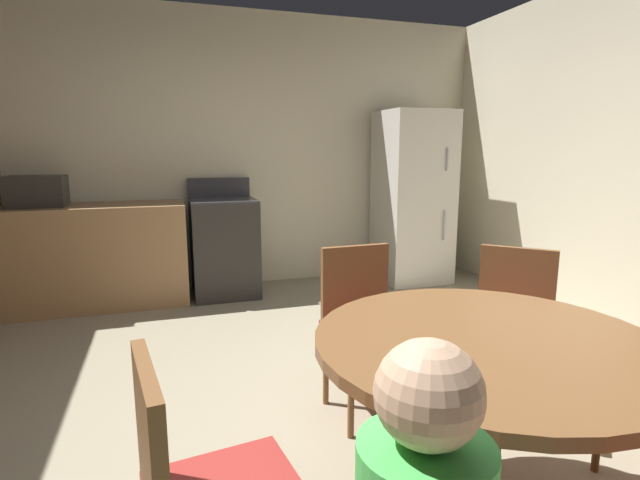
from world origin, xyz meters
TOP-DOWN VIEW (x-y plane):
  - ground_plane at (0.00, 0.00)m, footprint 14.00×14.00m
  - wall_back at (0.00, 2.89)m, footprint 5.52×0.12m
  - kitchen_counter at (-1.48, 2.49)m, footprint 1.96×0.60m
  - oven_range at (-0.15, 2.50)m, footprint 0.60×0.60m
  - refrigerator at (1.80, 2.44)m, footprint 0.68×0.68m
  - microwave at (-1.68, 2.49)m, footprint 0.44×0.32m
  - dining_table at (0.33, -0.80)m, footprint 1.15×1.15m
  - chair_northeast at (1.00, -0.13)m, footprint 0.57×0.57m
  - chair_north at (0.29, 0.15)m, footprint 0.42×0.42m

SIDE VIEW (x-z plane):
  - ground_plane at x=0.00m, z-range 0.00..0.00m
  - kitchen_counter at x=-1.48m, z-range 0.00..0.90m
  - oven_range at x=-0.15m, z-range -0.08..1.02m
  - chair_northeast at x=1.00m, z-range 0.07..0.94m
  - chair_north at x=0.29m, z-range 0.07..0.94m
  - dining_table at x=0.33m, z-range 0.22..0.98m
  - refrigerator at x=1.80m, z-range 0.00..1.76m
  - microwave at x=-1.68m, z-range 0.90..1.16m
  - wall_back at x=0.00m, z-range 0.00..2.70m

